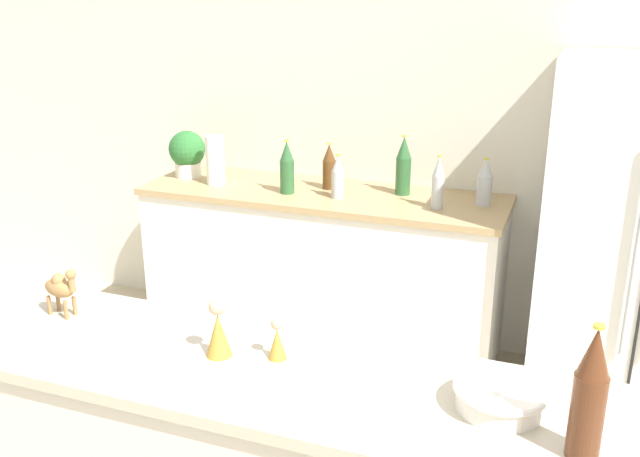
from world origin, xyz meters
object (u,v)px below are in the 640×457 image
camel_figurine (61,287)px  potted_plant (187,153)px  back_bottle_2 (338,177)px  back_bottle_0 (438,183)px  paper_towel_roll (215,160)px  back_bottle_3 (287,168)px  back_bottle_4 (485,183)px  wine_bottle (589,395)px  wise_man_figurine_blue (277,341)px  wise_man_figurine_crimson (218,331)px  back_bottle_1 (329,167)px  back_bottle_5 (403,166)px  fruit_bowl (500,396)px

camel_figurine → potted_plant: bearing=109.0°
back_bottle_2 → back_bottle_0: bearing=-0.2°
paper_towel_roll → back_bottle_2: bearing=-1.3°
back_bottle_0 → camel_figurine: size_ratio=1.63×
back_bottle_2 → back_bottle_3: (-0.28, -0.01, 0.03)m
back_bottle_0 → back_bottle_4: back_bottle_0 is taller
back_bottle_4 → wine_bottle: 2.10m
wise_man_figurine_blue → wise_man_figurine_crimson: bearing=-165.4°
back_bottle_1 → back_bottle_3: (-0.18, -0.16, 0.02)m
wise_man_figurine_blue → wise_man_figurine_crimson: 0.17m
potted_plant → camel_figurine: (0.63, -1.82, 0.01)m
potted_plant → back_bottle_1: potted_plant is taller
wine_bottle → wise_man_figurine_blue: size_ratio=2.61×
back_bottle_5 → wine_bottle: bearing=-65.5°
fruit_bowl → back_bottle_5: bearing=111.0°
back_bottle_4 → potted_plant: bearing=-178.6°
wine_bottle → wise_man_figurine_crimson: bearing=173.1°
camel_figurine → back_bottle_1: bearing=83.4°
potted_plant → wine_bottle: size_ratio=0.82×
fruit_bowl → back_bottle_1: bearing=120.9°
potted_plant → wine_bottle: wine_bottle is taller
fruit_bowl → wise_man_figurine_blue: (-0.62, 0.03, 0.02)m
paper_towel_roll → fruit_bowl: bearing=-45.2°
paper_towel_roll → back_bottle_4: bearing=4.9°
back_bottle_5 → wise_man_figurine_crimson: back_bottle_5 is taller
wine_bottle → camel_figurine: 1.57m
back_bottle_2 → fruit_bowl: back_bottle_2 is taller
camel_figurine → wise_man_figurine_blue: camel_figurine is taller
back_bottle_3 → wise_man_figurine_crimson: size_ratio=1.64×
potted_plant → fruit_bowl: bearing=-43.1°
back_bottle_0 → potted_plant: bearing=176.0°
back_bottle_1 → wine_bottle: bearing=-56.6°
back_bottle_4 → wise_man_figurine_crimson: size_ratio=1.38×
wise_man_figurine_blue → back_bottle_5: bearing=94.0°
paper_towel_roll → wise_man_figurine_crimson: bearing=-61.1°
back_bottle_3 → camel_figurine: back_bottle_3 is taller
back_bottle_3 → fruit_bowl: 2.20m
back_bottle_5 → wise_man_figurine_blue: size_ratio=2.54×
back_bottle_4 → wine_bottle: wine_bottle is taller
back_bottle_3 → wise_man_figurine_blue: (0.71, -1.72, -0.03)m
wise_man_figurine_crimson → back_bottle_2: bearing=98.6°
back_bottle_5 → wine_bottle: (0.94, -2.08, 0.06)m
back_bottle_1 → back_bottle_4: back_bottle_1 is taller
potted_plant → back_bottle_0: back_bottle_0 is taller
back_bottle_0 → back_bottle_1: (-0.62, 0.15, -0.01)m
fruit_bowl → camel_figurine: (-1.36, 0.05, 0.06)m
camel_figurine → wise_man_figurine_crimson: size_ratio=0.95×
back_bottle_5 → wine_bottle: 2.28m
camel_figurine → wine_bottle: bearing=-6.4°
potted_plant → back_bottle_0: 1.47m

